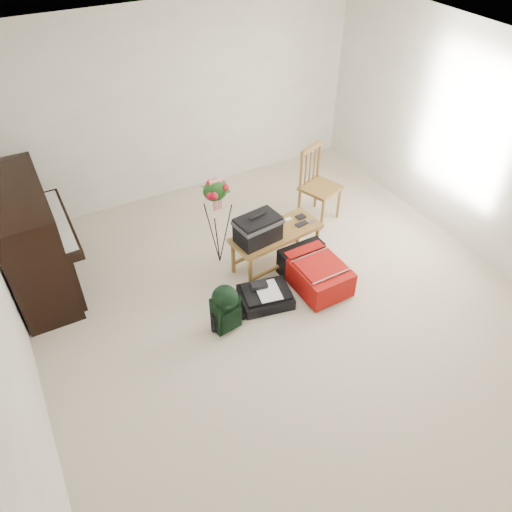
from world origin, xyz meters
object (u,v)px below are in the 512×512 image
bench (263,229)px  flower_stand (218,223)px  red_suitcase (313,270)px  dining_chair (319,185)px  black_duffel (265,296)px  piano (32,242)px  green_backpack (226,306)px

bench → flower_stand: bearing=128.6°
red_suitcase → flower_stand: (-0.77, 0.82, 0.39)m
dining_chair → black_duffel: size_ratio=1.61×
bench → red_suitcase: bench is taller
dining_chair → black_duffel: 1.79m
piano → bench: (2.27, -0.93, -0.02)m
piano → flower_stand: size_ratio=1.30×
bench → flower_stand: (-0.38, 0.36, -0.02)m
piano → red_suitcase: 3.03m
bench → flower_stand: size_ratio=0.96×
red_suitcase → black_duffel: red_suitcase is taller
piano → black_duffel: (2.04, -1.41, -0.52)m
dining_chair → red_suitcase: bearing=-146.2°
piano → bench: bearing=-22.2°
red_suitcase → flower_stand: size_ratio=0.69×
red_suitcase → bench: bearing=129.3°
piano → dining_chair: size_ratio=1.51×
bench → dining_chair: 1.29m
green_backpack → flower_stand: bearing=60.0°
dining_chair → flower_stand: flower_stand is taller
piano → red_suitcase: size_ratio=1.89×
flower_stand → bench: bearing=-41.6°
bench → green_backpack: (-0.76, -0.62, -0.28)m
black_duffel → green_backpack: green_backpack is taller
piano → dining_chair: piano is taller
black_duffel → flower_stand: (-0.15, 0.85, 0.48)m
black_duffel → dining_chair: bearing=49.2°
piano → green_backpack: piano is taller
green_backpack → black_duffel: bearing=5.2°
piano → black_duffel: bearing=-34.7°
dining_chair → green_backpack: dining_chair is taller
dining_chair → red_suitcase: size_ratio=1.25×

